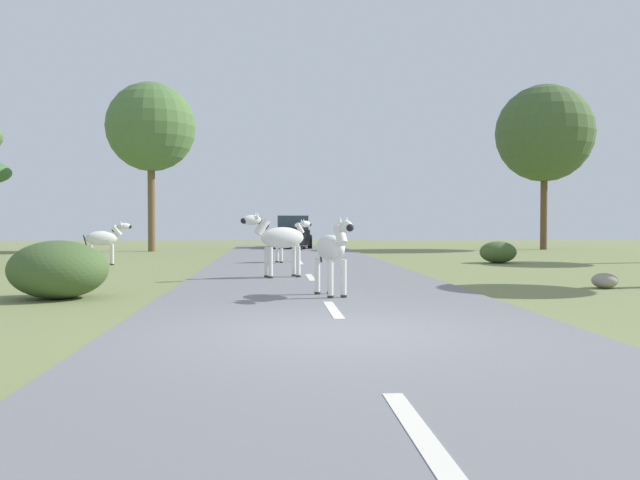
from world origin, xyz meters
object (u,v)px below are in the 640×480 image
zebra_2 (290,236)px  rock_2 (83,261)px  zebra_3 (104,239)px  bush_2 (498,252)px  bush_0 (58,270)px  tree_4 (544,134)px  rock_1 (81,270)px  rock_0 (605,281)px  zebra_0 (332,249)px  zebra_1 (279,239)px  tree_6 (151,127)px  car_0 (293,233)px

zebra_2 → rock_2: size_ratio=1.90×
zebra_3 → bush_2: zebra_3 is taller
bush_0 → bush_2: size_ratio=1.42×
zebra_2 → rock_2: 6.79m
zebra_2 → bush_2: bearing=56.4°
tree_4 → rock_1: bearing=-136.6°
tree_4 → rock_2: size_ratio=10.98×
bush_0 → rock_0: size_ratio=3.25×
rock_0 → rock_1: (-11.54, 2.08, 0.13)m
zebra_0 → zebra_1: size_ratio=0.92×
tree_6 → bush_0: (1.95, -20.09, -5.52)m
zebra_0 → zebra_3: size_ratio=1.00×
zebra_2 → rock_1: size_ratio=1.99×
tree_6 → bush_2: tree_6 is taller
rock_2 → tree_6: bearing=91.5°
zebra_0 → rock_1: 6.65m
tree_6 → bush_2: (13.73, -10.29, -5.68)m
car_0 → rock_0: 22.96m
zebra_2 → tree_6: (-6.49, 10.06, 5.12)m
zebra_0 → rock_1: bearing=-50.3°
zebra_0 → zebra_2: bearing=-104.3°
bush_0 → rock_2: bush_0 is taller
bush_0 → tree_4: bearing=49.0°
zebra_1 → tree_6: 18.08m
tree_4 → bush_0: size_ratio=4.79×
tree_4 → car_0: bearing=169.4°
zebra_2 → rock_1: bearing=-68.2°
zebra_2 → zebra_3: (-6.15, -0.35, -0.07)m
zebra_3 → tree_6: tree_6 is taller
rock_2 → rock_1: bearing=-74.6°
zebra_0 → rock_1: zebra_0 is taller
bush_0 → rock_2: (-1.61, 7.21, -0.26)m
zebra_1 → tree_4: tree_4 is taller
zebra_0 → bush_2: zebra_0 is taller
rock_1 → rock_0: bearing=-10.2°
zebra_0 → car_0: size_ratio=0.34×
zebra_0 → bush_0: zebra_0 is taller
zebra_3 → tree_6: (-0.34, 10.41, 5.18)m
zebra_3 → tree_6: size_ratio=0.18×
tree_4 → tree_6: size_ratio=1.04×
tree_4 → tree_6: (-20.08, -0.75, -0.01)m
zebra_2 → rock_2: (-6.14, -2.83, -0.66)m
rock_1 → tree_4: bearing=43.4°
tree_4 → rock_1: size_ratio=11.50×
zebra_3 → rock_1: zebra_3 is taller
zebra_2 → car_0: 13.27m
zebra_1 → zebra_3: 8.19m
zebra_2 → zebra_3: 6.16m
zebra_0 → bush_0: bearing=-21.8°
zebra_3 → bush_0: (1.61, -9.68, -0.33)m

